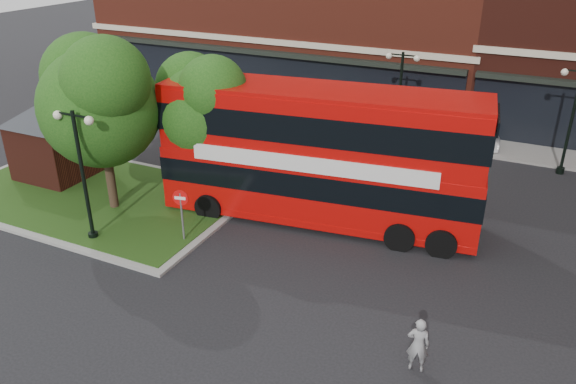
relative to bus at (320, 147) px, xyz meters
The scene contains 14 objects.
ground 6.34m from the bus, 104.71° to the right, with size 120.00×120.00×0.00m, color black.
pavement_far 11.61m from the bus, 97.22° to the left, with size 44.00×3.00×0.12m, color slate.
traffic_island 10.15m from the bus, 165.85° to the right, with size 12.60×7.60×0.15m.
kiosk 12.51m from the bus, behind, with size 6.51×6.51×3.60m.
tree_island_west 8.66m from the bus, 160.74° to the right, with size 5.40×4.71×7.21m.
tree_island_east 5.14m from the bus, behind, with size 4.46×3.90×6.29m.
lamp_island 8.63m from the bus, 143.19° to the right, with size 1.72×0.36×5.00m.
lamp_far_left 9.15m from the bus, 86.30° to the left, with size 1.72×0.36×5.00m.
lamp_far_right 12.54m from the bus, 46.74° to the left, with size 1.72×0.36×5.00m.
bus is the anchor object (origin of this frame).
woman 9.00m from the bus, 50.06° to the right, with size 0.59×0.38×1.61m, color gray.
car_silver 11.39m from the bus, 124.92° to the left, with size 1.47×3.66×1.25m, color silver.
car_white 11.52m from the bus, 70.69° to the left, with size 1.33×3.83×1.26m, color silver.
no_entry_sign 5.60m from the bus, 134.04° to the right, with size 0.58×0.18×2.13m.
Camera 1 is at (8.88, -13.06, 10.62)m, focal length 35.00 mm.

